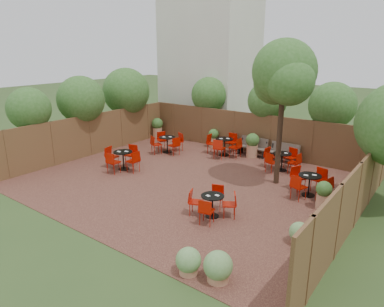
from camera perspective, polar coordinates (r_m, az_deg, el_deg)
The scene contains 13 objects.
ground at distance 13.79m, azimuth -0.39°, elevation -4.65°, with size 80.00×80.00×0.00m, color #354F23.
courtyard_paving at distance 13.79m, azimuth -0.39°, elevation -4.61°, with size 12.00×10.00×0.02m, color #3B1D18.
fence_back at distance 17.56m, azimuth 9.53°, elevation 3.28°, with size 12.00×0.08×2.00m, color #563220.
fence_left at distance 17.61m, azimuth -16.17°, elevation 2.88°, with size 0.08×10.00×2.00m, color #563220.
fence_right at distance 11.13m, azimuth 25.19°, elevation -6.22°, with size 0.08×10.00×2.00m, color #563220.
neighbour_building at distance 21.98m, azimuth 2.94°, elevation 14.11°, with size 5.00×4.00×8.00m, color silver.
overhang_foliage at distance 15.81m, azimuth 2.28°, elevation 8.25°, with size 15.80×10.24×2.67m.
courtyard_tree at distance 13.14m, azimuth 14.66°, elevation 12.04°, with size 2.53×2.43×5.37m.
park_bench_left at distance 17.21m, azimuth 9.91°, elevation 1.16°, with size 1.43×0.46×0.88m.
park_bench_right at distance 16.59m, azimuth 14.76°, elevation 0.20°, with size 1.39×0.48×0.85m.
bistro_tables at distance 14.88m, azimuth 3.56°, elevation -1.10°, with size 9.14×7.33×0.96m.
planters at distance 17.24m, azimuth 3.99°, elevation 1.88°, with size 11.13×4.52×1.17m.
low_shrubs at distance 8.68m, azimuth 6.52°, elevation -16.20°, with size 2.16×3.39×0.72m.
Camera 1 is at (7.76, -10.21, 5.07)m, focal length 32.80 mm.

